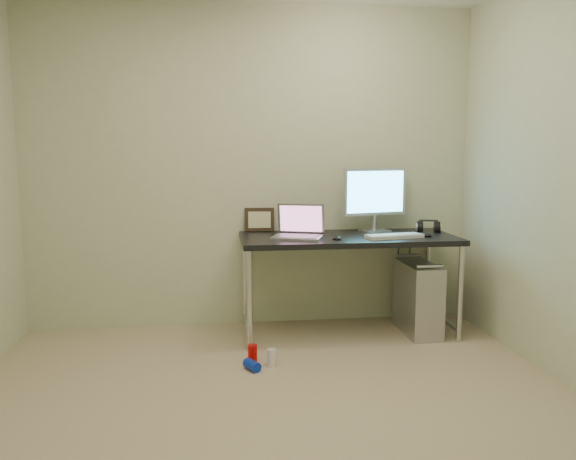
% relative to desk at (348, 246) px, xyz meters
% --- Properties ---
extents(floor, '(3.50, 3.50, 0.00)m').
position_rel_desk_xyz_m(floor, '(-0.69, -1.40, -0.67)').
color(floor, tan).
rests_on(floor, ground).
extents(wall_back, '(3.50, 0.02, 2.50)m').
position_rel_desk_xyz_m(wall_back, '(-0.69, 0.35, 0.58)').
color(wall_back, beige).
rests_on(wall_back, ground).
extents(desk, '(1.60, 0.70, 0.75)m').
position_rel_desk_xyz_m(desk, '(0.00, 0.00, 0.00)').
color(desk, black).
rests_on(desk, ground).
extents(tower_computer, '(0.23, 0.52, 0.57)m').
position_rel_desk_xyz_m(tower_computer, '(0.53, -0.07, -0.40)').
color(tower_computer, '#BAB9BE').
rests_on(tower_computer, ground).
extents(cable_a, '(0.01, 0.16, 0.69)m').
position_rel_desk_xyz_m(cable_a, '(0.48, 0.30, -0.27)').
color(cable_a, black).
rests_on(cable_a, ground).
extents(cable_b, '(0.02, 0.11, 0.71)m').
position_rel_desk_xyz_m(cable_b, '(0.57, 0.28, -0.29)').
color(cable_b, black).
rests_on(cable_b, ground).
extents(can_red, '(0.08, 0.08, 0.11)m').
position_rel_desk_xyz_m(can_red, '(-0.76, -0.52, -0.62)').
color(can_red, red).
rests_on(can_red, ground).
extents(can_white, '(0.07, 0.07, 0.11)m').
position_rel_desk_xyz_m(can_white, '(-0.64, -0.61, -0.62)').
color(can_white, white).
rests_on(can_white, ground).
extents(can_blue, '(0.12, 0.14, 0.07)m').
position_rel_desk_xyz_m(can_blue, '(-0.77, -0.67, -0.64)').
color(can_blue, '#0B2BC4').
rests_on(can_blue, ground).
extents(laptop, '(0.43, 0.39, 0.24)m').
position_rel_desk_xyz_m(laptop, '(-0.38, -0.04, 0.13)').
color(laptop, silver).
rests_on(laptop, desk).
extents(monitor, '(0.53, 0.20, 0.50)m').
position_rel_desk_xyz_m(monitor, '(0.26, 0.18, 0.37)').
color(monitor, silver).
rests_on(monitor, desk).
extents(keyboard, '(0.44, 0.21, 0.03)m').
position_rel_desk_xyz_m(keyboard, '(0.31, -0.15, 0.09)').
color(keyboard, silver).
rests_on(keyboard, desk).
extents(mouse_right, '(0.10, 0.13, 0.04)m').
position_rel_desk_xyz_m(mouse_right, '(0.56, -0.11, 0.10)').
color(mouse_right, black).
rests_on(mouse_right, desk).
extents(mouse_left, '(0.07, 0.11, 0.03)m').
position_rel_desk_xyz_m(mouse_left, '(-0.12, -0.17, 0.10)').
color(mouse_left, black).
rests_on(mouse_left, desk).
extents(headphones, '(0.20, 0.12, 0.12)m').
position_rel_desk_xyz_m(headphones, '(0.68, 0.12, 0.11)').
color(headphones, black).
rests_on(headphones, desk).
extents(picture_frame, '(0.24, 0.08, 0.19)m').
position_rel_desk_xyz_m(picture_frame, '(-0.64, 0.33, 0.17)').
color(picture_frame, black).
rests_on(picture_frame, desk).
extents(webcam, '(0.05, 0.04, 0.13)m').
position_rel_desk_xyz_m(webcam, '(-0.38, 0.24, 0.17)').
color(webcam, silver).
rests_on(webcam, desk).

